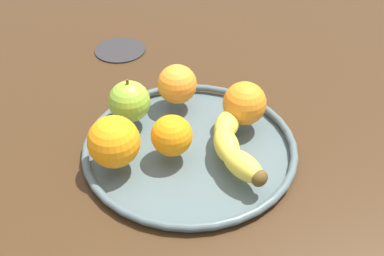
{
  "coord_description": "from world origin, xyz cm",
  "views": [
    {
      "loc": [
        56.55,
        -0.33,
        50.97
      ],
      "look_at": [
        0.0,
        0.0,
        4.8
      ],
      "focal_mm": 44.46,
      "sensor_mm": 36.0,
      "label": 1
    }
  ],
  "objects_px": {
    "apple": "(131,101)",
    "orange_back_left": "(179,84)",
    "fruit_bowl": "(192,147)",
    "banana": "(235,146)",
    "orange_back_right": "(247,103)",
    "orange_front_right": "(174,136)",
    "orange_center": "(116,142)",
    "ambient_coaster": "(122,49)"
  },
  "relations": [
    {
      "from": "fruit_bowl",
      "to": "orange_back_left",
      "type": "height_order",
      "value": "orange_back_left"
    },
    {
      "from": "fruit_bowl",
      "to": "orange_back_left",
      "type": "bearing_deg",
      "value": -169.27
    },
    {
      "from": "fruit_bowl",
      "to": "apple",
      "type": "distance_m",
      "value": 0.13
    },
    {
      "from": "apple",
      "to": "orange_back_left",
      "type": "bearing_deg",
      "value": 123.27
    },
    {
      "from": "orange_center",
      "to": "orange_back_left",
      "type": "bearing_deg",
      "value": 150.25
    },
    {
      "from": "apple",
      "to": "ambient_coaster",
      "type": "bearing_deg",
      "value": -169.28
    },
    {
      "from": "fruit_bowl",
      "to": "apple",
      "type": "height_order",
      "value": "apple"
    },
    {
      "from": "apple",
      "to": "orange_front_right",
      "type": "relative_size",
      "value": 1.22
    },
    {
      "from": "fruit_bowl",
      "to": "orange_back_left",
      "type": "xyz_separation_m",
      "value": [
        -0.11,
        -0.02,
        0.04
      ]
    },
    {
      "from": "fruit_bowl",
      "to": "banana",
      "type": "height_order",
      "value": "banana"
    },
    {
      "from": "orange_back_left",
      "to": "orange_front_right",
      "type": "relative_size",
      "value": 1.08
    },
    {
      "from": "orange_center",
      "to": "ambient_coaster",
      "type": "distance_m",
      "value": 0.37
    },
    {
      "from": "banana",
      "to": "apple",
      "type": "relative_size",
      "value": 2.29
    },
    {
      "from": "orange_back_left",
      "to": "orange_back_right",
      "type": "xyz_separation_m",
      "value": [
        0.06,
        0.11,
        0.0
      ]
    },
    {
      "from": "orange_back_left",
      "to": "orange_back_right",
      "type": "distance_m",
      "value": 0.13
    },
    {
      "from": "orange_back_left",
      "to": "fruit_bowl",
      "type": "bearing_deg",
      "value": 10.73
    },
    {
      "from": "orange_back_left",
      "to": "orange_center",
      "type": "height_order",
      "value": "orange_center"
    },
    {
      "from": "ambient_coaster",
      "to": "orange_back_right",
      "type": "bearing_deg",
      "value": 41.79
    },
    {
      "from": "orange_front_right",
      "to": "ambient_coaster",
      "type": "relative_size",
      "value": 0.6
    },
    {
      "from": "banana",
      "to": "orange_back_left",
      "type": "relative_size",
      "value": 2.59
    },
    {
      "from": "orange_front_right",
      "to": "orange_center",
      "type": "height_order",
      "value": "orange_center"
    },
    {
      "from": "fruit_bowl",
      "to": "orange_center",
      "type": "height_order",
      "value": "orange_center"
    },
    {
      "from": "banana",
      "to": "apple",
      "type": "xyz_separation_m",
      "value": [
        -0.09,
        -0.16,
        0.02
      ]
    },
    {
      "from": "fruit_bowl",
      "to": "orange_back_right",
      "type": "xyz_separation_m",
      "value": [
        -0.06,
        0.09,
        0.04
      ]
    },
    {
      "from": "banana",
      "to": "orange_center",
      "type": "relative_size",
      "value": 2.26
    },
    {
      "from": "orange_front_right",
      "to": "orange_back_right",
      "type": "distance_m",
      "value": 0.14
    },
    {
      "from": "fruit_bowl",
      "to": "ambient_coaster",
      "type": "xyz_separation_m",
      "value": [
        -0.32,
        -0.15,
        -0.01
      ]
    },
    {
      "from": "apple",
      "to": "orange_back_right",
      "type": "xyz_separation_m",
      "value": [
        0.01,
        0.19,
        0.0
      ]
    },
    {
      "from": "orange_back_left",
      "to": "orange_center",
      "type": "bearing_deg",
      "value": -29.75
    },
    {
      "from": "banana",
      "to": "orange_back_left",
      "type": "height_order",
      "value": "orange_back_left"
    },
    {
      "from": "orange_center",
      "to": "orange_back_right",
      "type": "height_order",
      "value": "orange_center"
    },
    {
      "from": "fruit_bowl",
      "to": "ambient_coaster",
      "type": "relative_size",
      "value": 3.18
    },
    {
      "from": "fruit_bowl",
      "to": "ambient_coaster",
      "type": "distance_m",
      "value": 0.35
    },
    {
      "from": "apple",
      "to": "orange_center",
      "type": "distance_m",
      "value": 0.11
    },
    {
      "from": "orange_front_right",
      "to": "orange_center",
      "type": "relative_size",
      "value": 0.81
    },
    {
      "from": "apple",
      "to": "orange_back_right",
      "type": "bearing_deg",
      "value": 87.58
    },
    {
      "from": "orange_front_right",
      "to": "ambient_coaster",
      "type": "height_order",
      "value": "orange_front_right"
    },
    {
      "from": "orange_back_left",
      "to": "orange_back_right",
      "type": "relative_size",
      "value": 0.96
    },
    {
      "from": "banana",
      "to": "apple",
      "type": "height_order",
      "value": "apple"
    },
    {
      "from": "orange_center",
      "to": "orange_back_right",
      "type": "xyz_separation_m",
      "value": [
        -0.1,
        0.2,
        -0.0
      ]
    },
    {
      "from": "apple",
      "to": "ambient_coaster",
      "type": "distance_m",
      "value": 0.27
    },
    {
      "from": "orange_back_right",
      "to": "ambient_coaster",
      "type": "distance_m",
      "value": 0.36
    }
  ]
}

